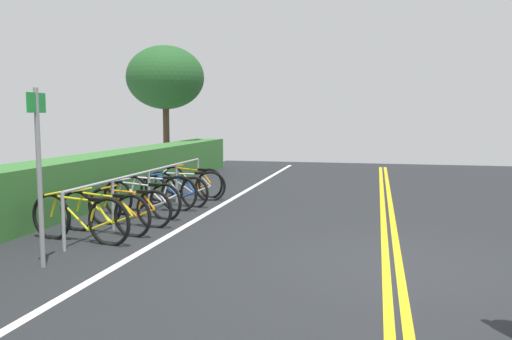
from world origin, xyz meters
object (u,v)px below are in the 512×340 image
Objects in this scene: bicycle_7 at (192,181)px; tree_mid at (165,78)px; bicycle_3 at (141,199)px; sign_post_near at (39,160)px; bicycle_5 at (174,190)px; bicycle_6 at (186,186)px; bicycle_0 at (80,218)px; bicycle_4 at (155,193)px; bike_rack at (149,182)px; bicycle_1 at (104,213)px; bicycle_2 at (129,207)px.

tree_mid is at bearing 28.44° from bicycle_7.
bicycle_3 is 3.42m from sign_post_near.
sign_post_near is at bearing -178.86° from bicycle_5.
bicycle_3 is 1.30m from bicycle_5.
bicycle_6 is at bearing -4.22° from bicycle_3.
bicycle_0 is 0.43× the size of tree_mid.
sign_post_near is at bearing -179.23° from bicycle_6.
bicycle_6 is (1.28, -0.15, -0.02)m from bicycle_4.
bicycle_7 reaches higher than bicycle_3.
bike_rack reaches higher than bicycle_3.
bike_rack is 3.21× the size of bicycle_1.
bicycle_5 is 7.32m from tree_mid.
bicycle_6 is 0.79× the size of sign_post_near.
bicycle_2 is 0.95× the size of bicycle_7.
bicycle_7 is (0.74, 0.12, 0.01)m from bicycle_6.
bicycle_5 is at bearing -2.09° from bicycle_1.
bicycle_0 is 1.01× the size of bicycle_1.
bicycle_1 is 2.05m from bicycle_4.
bicycle_4 reaches higher than bicycle_6.
sign_post_near is at bearing -178.13° from bicycle_7.
sign_post_near is at bearing -176.27° from bicycle_3.
bicycle_1 is 9.67m from tree_mid.
bicycle_3 reaches higher than bicycle_6.
bicycle_3 is 0.65m from bicycle_4.
sign_post_near reaches higher than bicycle_3.
bicycle_5 is at bearing -175.72° from bicycle_7.
tree_mid is at bearing 14.63° from sign_post_near.
tree_mid reaches higher than bicycle_4.
bicycle_6 is at bearing -170.44° from bicycle_7.
sign_post_near reaches higher than bicycle_2.
bike_rack reaches higher than bicycle_6.
bicycle_3 is 8.39m from tree_mid.
bicycle_7 is (1.38, 0.10, 0.02)m from bicycle_5.
bike_rack is 3.63m from sign_post_near.
bicycle_0 is 1.09× the size of bicycle_5.
sign_post_near reaches higher than bike_rack.
bicycle_6 is 6.78m from tree_mid.
tree_mid reaches higher than bicycle_7.
bicycle_0 is 1.04× the size of bicycle_7.
bicycle_0 reaches higher than bicycle_3.
bicycle_1 reaches higher than bicycle_2.
bicycle_0 is 10.18m from tree_mid.
bicycle_4 is 1.03× the size of bicycle_5.
bicycle_7 is 0.78× the size of sign_post_near.
tree_mid is at bearing 26.21° from bicycle_6.
bicycle_2 is 9.13m from tree_mid.
tree_mid is at bearing 19.99° from bike_rack.
bicycle_7 is 0.42× the size of tree_mid.
bicycle_2 is at bearing -169.50° from bicycle_3.
bicycle_2 is 1.43m from bicycle_4.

